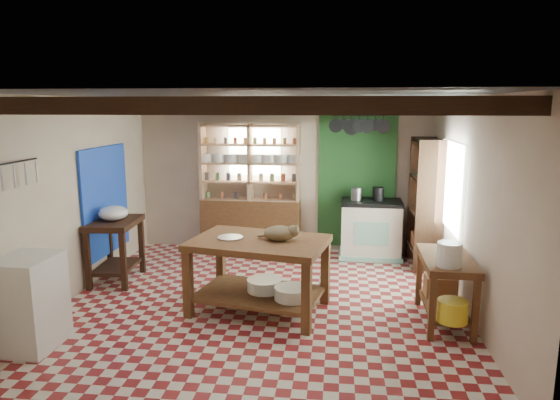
# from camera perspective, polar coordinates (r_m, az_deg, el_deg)

# --- Properties ---
(floor) EXTENTS (5.00, 5.00, 0.02)m
(floor) POSITION_cam_1_polar(r_m,az_deg,el_deg) (6.54, -2.00, -11.69)
(floor) COLOR maroon
(floor) RESTS_ON ground
(ceiling) EXTENTS (5.00, 5.00, 0.02)m
(ceiling) POSITION_cam_1_polar(r_m,az_deg,el_deg) (6.04, -2.17, 11.85)
(ceiling) COLOR #444348
(ceiling) RESTS_ON wall_back
(wall_back) EXTENTS (5.00, 0.04, 2.60)m
(wall_back) POSITION_cam_1_polar(r_m,az_deg,el_deg) (8.60, 0.41, 2.83)
(wall_back) COLOR beige
(wall_back) RESTS_ON floor
(wall_front) EXTENTS (5.00, 0.04, 2.60)m
(wall_front) POSITION_cam_1_polar(r_m,az_deg,el_deg) (3.78, -7.82, -7.57)
(wall_front) COLOR beige
(wall_front) RESTS_ON floor
(wall_left) EXTENTS (0.04, 5.00, 2.60)m
(wall_left) POSITION_cam_1_polar(r_m,az_deg,el_deg) (6.98, -22.82, 0.13)
(wall_left) COLOR beige
(wall_left) RESTS_ON floor
(wall_right) EXTENTS (0.04, 5.00, 2.60)m
(wall_right) POSITION_cam_1_polar(r_m,az_deg,el_deg) (6.29, 21.05, -0.82)
(wall_right) COLOR beige
(wall_right) RESTS_ON floor
(ceiling_beams) EXTENTS (5.00, 3.80, 0.15)m
(ceiling_beams) POSITION_cam_1_polar(r_m,az_deg,el_deg) (6.04, -2.16, 10.71)
(ceiling_beams) COLOR #341E12
(ceiling_beams) RESTS_ON ceiling
(blue_wall_patch) EXTENTS (0.04, 1.40, 1.60)m
(blue_wall_patch) POSITION_cam_1_polar(r_m,az_deg,el_deg) (7.78, -19.31, -0.11)
(blue_wall_patch) COLOR blue
(blue_wall_patch) RESTS_ON wall_left
(green_wall_patch) EXTENTS (1.30, 0.04, 2.30)m
(green_wall_patch) POSITION_cam_1_polar(r_m,az_deg,el_deg) (8.54, 8.77, 2.30)
(green_wall_patch) COLOR #1D4A1F
(green_wall_patch) RESTS_ON wall_back
(window_back) EXTENTS (0.90, 0.02, 0.80)m
(window_back) POSITION_cam_1_polar(r_m,az_deg,el_deg) (8.61, -2.92, 5.50)
(window_back) COLOR white
(window_back) RESTS_ON wall_back
(window_right) EXTENTS (0.02, 1.30, 1.20)m
(window_right) POSITION_cam_1_polar(r_m,az_deg,el_deg) (7.23, 19.02, 1.53)
(window_right) COLOR white
(window_right) RESTS_ON wall_right
(utensil_rail) EXTENTS (0.06, 0.90, 0.28)m
(utensil_rail) POSITION_cam_1_polar(r_m,az_deg,el_deg) (5.88, -28.33, 2.59)
(utensil_rail) COLOR black
(utensil_rail) RESTS_ON wall_left
(pot_rack) EXTENTS (0.86, 0.12, 0.36)m
(pot_rack) POSITION_cam_1_polar(r_m,az_deg,el_deg) (8.04, 9.07, 8.44)
(pot_rack) COLOR black
(pot_rack) RESTS_ON ceiling
(shelving_unit) EXTENTS (1.70, 0.34, 2.20)m
(shelving_unit) POSITION_cam_1_polar(r_m,az_deg,el_deg) (8.52, -3.40, 1.37)
(shelving_unit) COLOR tan
(shelving_unit) RESTS_ON floor
(tall_rack) EXTENTS (0.40, 0.86, 2.00)m
(tall_rack) POSITION_cam_1_polar(r_m,az_deg,el_deg) (8.03, 16.25, -0.34)
(tall_rack) COLOR #341E12
(tall_rack) RESTS_ON floor
(work_table) EXTENTS (1.76, 1.35, 0.90)m
(work_table) POSITION_cam_1_polar(r_m,az_deg,el_deg) (6.15, -2.42, -8.58)
(work_table) COLOR brown
(work_table) RESTS_ON floor
(stove) EXTENTS (0.99, 0.68, 0.96)m
(stove) POSITION_cam_1_polar(r_m,az_deg,el_deg) (8.39, 10.33, -3.27)
(stove) COLOR silver
(stove) RESTS_ON floor
(prep_table) EXTENTS (0.67, 0.92, 0.89)m
(prep_table) POSITION_cam_1_polar(r_m,az_deg,el_deg) (7.52, -18.25, -5.52)
(prep_table) COLOR #341E12
(prep_table) RESTS_ON floor
(white_cabinet) EXTENTS (0.55, 0.66, 0.97)m
(white_cabinet) POSITION_cam_1_polar(r_m,az_deg,el_deg) (5.86, -26.75, -10.39)
(white_cabinet) COLOR white
(white_cabinet) RESTS_ON floor
(right_counter) EXTENTS (0.57, 1.11, 0.79)m
(right_counter) POSITION_cam_1_polar(r_m,az_deg,el_deg) (6.14, 18.33, -9.71)
(right_counter) COLOR brown
(right_counter) RESTS_ON floor
(cat) EXTENTS (0.40, 0.31, 0.18)m
(cat) POSITION_cam_1_polar(r_m,az_deg,el_deg) (5.96, -0.03, -3.81)
(cat) COLOR #88714F
(cat) RESTS_ON work_table
(steel_tray) EXTENTS (0.36, 0.36, 0.02)m
(steel_tray) POSITION_cam_1_polar(r_m,az_deg,el_deg) (6.10, -5.71, -4.29)
(steel_tray) COLOR #9C9BA2
(steel_tray) RESTS_ON work_table
(basin_large) EXTENTS (0.50, 0.50, 0.15)m
(basin_large) POSITION_cam_1_polar(r_m,az_deg,el_deg) (6.22, -1.81, -9.68)
(basin_large) COLOR white
(basin_large) RESTS_ON work_table
(basin_small) EXTENTS (0.49, 0.49, 0.15)m
(basin_small) POSITION_cam_1_polar(r_m,az_deg,el_deg) (5.97, 1.37, -10.58)
(basin_small) COLOR white
(basin_small) RESTS_ON work_table
(kettle_left) EXTENTS (0.18, 0.18, 0.21)m
(kettle_left) POSITION_cam_1_polar(r_m,az_deg,el_deg) (8.26, 8.73, 0.68)
(kettle_left) COLOR #9C9BA2
(kettle_left) RESTS_ON stove
(kettle_right) EXTENTS (0.18, 0.18, 0.22)m
(kettle_right) POSITION_cam_1_polar(r_m,az_deg,el_deg) (8.27, 11.16, 0.67)
(kettle_right) COLOR black
(kettle_right) RESTS_ON stove
(enamel_bowl) EXTENTS (0.43, 0.43, 0.20)m
(enamel_bowl) POSITION_cam_1_polar(r_m,az_deg,el_deg) (7.39, -18.50, -1.42)
(enamel_bowl) COLOR white
(enamel_bowl) RESTS_ON prep_table
(white_bucket) EXTENTS (0.27, 0.27, 0.26)m
(white_bucket) POSITION_cam_1_polar(r_m,az_deg,el_deg) (5.64, 18.78, -5.91)
(white_bucket) COLOR white
(white_bucket) RESTS_ON right_counter
(wicker_basket) EXTENTS (0.36, 0.29, 0.25)m
(wicker_basket) POSITION_cam_1_polar(r_m,az_deg,el_deg) (6.44, 17.82, -9.30)
(wicker_basket) COLOR #AB7045
(wicker_basket) RESTS_ON right_counter
(yellow_tub) EXTENTS (0.33, 0.33, 0.24)m
(yellow_tub) POSITION_cam_1_polar(r_m,az_deg,el_deg) (5.75, 19.11, -11.88)
(yellow_tub) COLOR yellow
(yellow_tub) RESTS_ON right_counter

